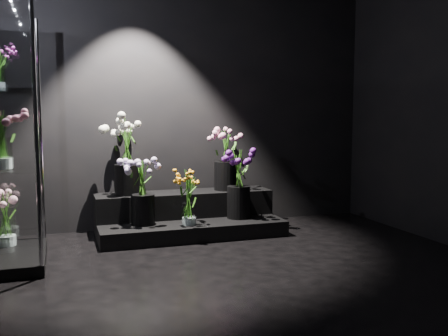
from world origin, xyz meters
name	(u,v)px	position (x,y,z in m)	size (l,w,h in m)	color
floor	(261,283)	(0.00, 0.00, 0.00)	(4.00, 4.00, 0.00)	black
wall_back	(189,93)	(0.00, 2.00, 1.40)	(4.00, 4.00, 0.00)	black
display_riser	(187,216)	(-0.11, 1.64, 0.16)	(1.78, 0.79, 0.40)	black
display_case	(4,139)	(-1.71, 1.03, 0.99)	(0.54, 0.90, 1.98)	black
bouquet_orange_bells	(189,197)	(-0.18, 1.32, 0.41)	(0.26, 0.26, 0.52)	white
bouquet_lilac	(143,187)	(-0.58, 1.48, 0.51)	(0.43, 0.43, 0.61)	black
bouquet_purple	(239,179)	(0.37, 1.47, 0.54)	(0.41, 0.41, 0.70)	black
bouquet_cream_roses	(127,150)	(-0.68, 1.75, 0.84)	(0.49, 0.49, 0.76)	black
bouquet_pink_roses	(226,155)	(0.33, 1.75, 0.77)	(0.38, 0.38, 0.65)	black
bouquet_case_pink	(1,136)	(-1.71, 0.87, 1.02)	(0.37, 0.37, 0.46)	white
bouquet_case_base_pink	(6,217)	(-1.75, 1.28, 0.33)	(0.39, 0.39, 0.46)	white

